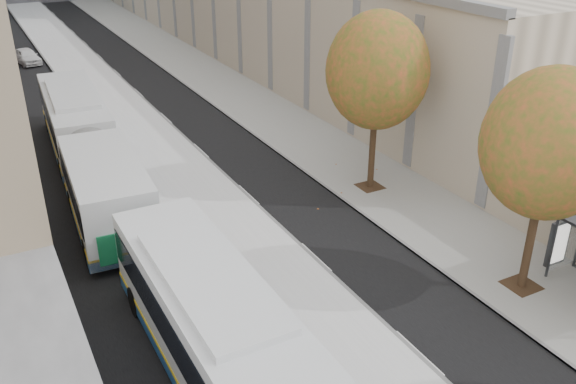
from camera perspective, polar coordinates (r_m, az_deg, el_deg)
bus_platform at (r=36.49m, az=-14.24°, el=5.85°), size 4.25×150.00×0.15m
sidewalk at (r=39.00m, az=-2.78°, el=7.85°), size 4.75×150.00×0.08m
tree_c at (r=20.31m, az=23.26°, el=4.11°), size 4.20×4.20×7.28m
tree_d at (r=26.44m, az=8.36°, el=11.14°), size 4.40×4.40×7.60m
bus_far at (r=29.91m, az=-18.32°, el=4.11°), size 3.71×18.21×3.01m
distant_car at (r=54.17m, az=-23.25°, el=11.60°), size 2.10×3.86×1.24m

